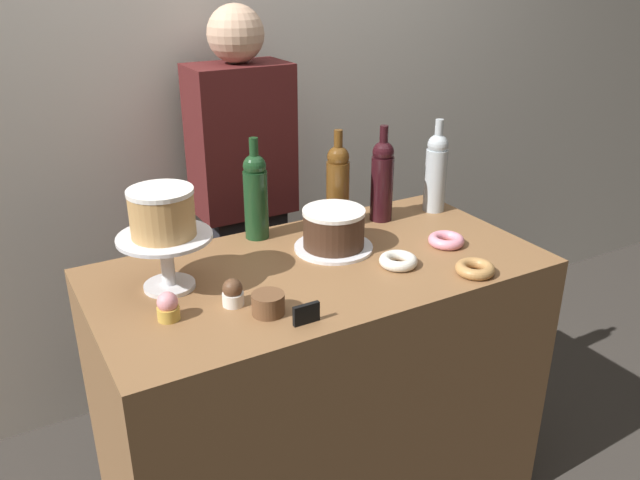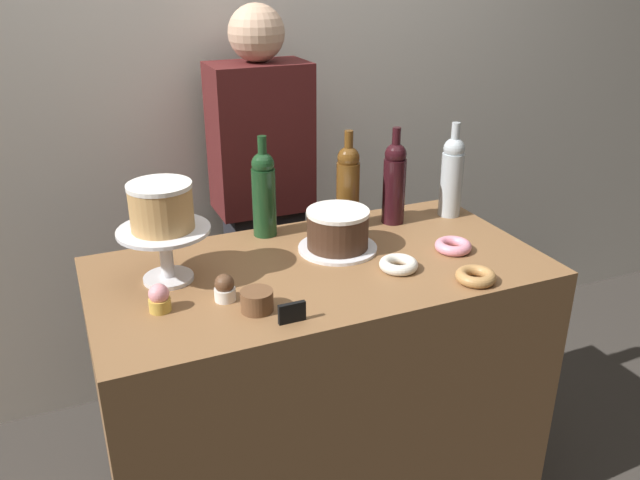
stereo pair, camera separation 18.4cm
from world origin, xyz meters
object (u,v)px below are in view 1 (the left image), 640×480
Objects in this scene: donut_pink at (446,240)px; price_sign_chalkboard at (306,314)px; white_layer_cake at (162,212)px; wine_bottle_amber at (338,185)px; cake_stand_pedestal at (166,252)px; barista_figure at (245,213)px; donut_maple at (475,269)px; cookie_stack at (268,304)px; cupcake_chocolate at (233,293)px; wine_bottle_clear at (436,171)px; wine_bottle_dark_red at (382,179)px; wine_bottle_green at (256,194)px; cupcake_strawberry at (168,307)px; chocolate_round_cake at (334,228)px; donut_sugar at (398,261)px.

donut_pink is 1.60× the size of price_sign_chalkboard.
wine_bottle_amber is (0.62, 0.16, -0.07)m from white_layer_cake.
cake_stand_pedestal is 0.16× the size of barista_figure.
cookie_stack is at bearing 171.81° from donut_maple.
cupcake_chocolate is at bearing 125.31° from cookie_stack.
wine_bottle_clear reaches higher than price_sign_chalkboard.
wine_bottle_dark_red is (0.78, 0.13, -0.07)m from white_layer_cake.
wine_bottle_green is (0.35, 0.20, 0.04)m from cake_stand_pedestal.
cupcake_strawberry is at bearing -154.75° from wine_bottle_amber.
cake_stand_pedestal is at bearing -165.94° from wine_bottle_amber.
wine_bottle_clear is 0.91m from cookie_stack.
white_layer_cake reaches higher than chocolate_round_cake.
barista_figure is at bearing 93.91° from chocolate_round_cake.
cupcake_chocolate is 0.66× the size of donut_sugar.
barista_figure reaches higher than wine_bottle_clear.
donut_sugar is 1.00× the size of donut_pink.
barista_figure is at bearing 115.72° from donut_pink.
barista_figure is (0.48, 0.60, -0.18)m from cake_stand_pedestal.
cookie_stack is at bearing -54.69° from cupcake_chocolate.
cupcake_chocolate reaches higher than donut_pink.
cake_stand_pedestal is 0.77× the size of wine_bottle_amber.
donut_sugar is at bearing -140.56° from wine_bottle_clear.
wine_bottle_amber reaches higher than donut_pink.
wine_bottle_amber is 2.91× the size of donut_sugar.
wine_bottle_green reaches higher than cupcake_strawberry.
donut_maple is (0.15, -0.50, -0.13)m from wine_bottle_amber.
wine_bottle_green is 0.61m from donut_pink.
wine_bottle_clear is 2.91× the size of donut_pink.
wine_bottle_green is at bearing 41.95° from cupcake_strawberry.
wine_bottle_dark_red is at bearing 175.00° from wine_bottle_clear.
donut_maple is 0.61m from cookie_stack.
cupcake_strawberry is 0.05× the size of barista_figure.
wine_bottle_amber is (-0.37, 0.04, 0.00)m from wine_bottle_clear.
wine_bottle_amber is 4.38× the size of cupcake_chocolate.
cupcake_strawberry is 0.89m from donut_pink.
cupcake_strawberry is 1.06× the size of price_sign_chalkboard.
white_layer_cake reaches higher than donut_maple.
white_layer_cake is 0.87m from donut_pink.
white_layer_cake is 0.53× the size of wine_bottle_dark_red.
wine_bottle_green reaches higher than cookie_stack.
barista_figure reaches higher than cookie_stack.
cookie_stack is at bearing -109.34° from barista_figure.
donut_pink is (0.89, 0.01, -0.02)m from cupcake_strawberry.
donut_maple is 1.00× the size of donut_sugar.
white_layer_cake is 0.54m from chocolate_round_cake.
wine_bottle_green is at bearing 68.85° from cookie_stack.
wine_bottle_green reaches higher than price_sign_chalkboard.
wine_bottle_clear is (0.21, -0.02, 0.00)m from wine_bottle_dark_red.
cupcake_chocolate is (-0.51, -0.33, -0.11)m from wine_bottle_amber.
white_layer_cake is at bearing -165.94° from wine_bottle_amber.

